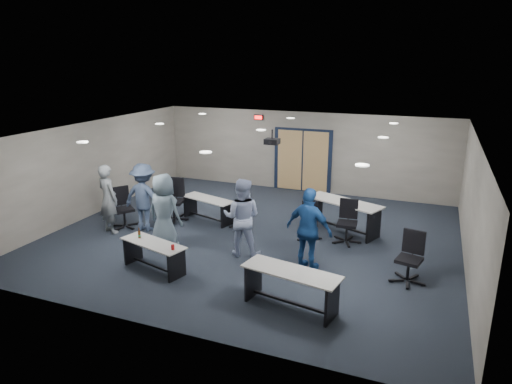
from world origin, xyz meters
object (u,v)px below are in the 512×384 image
at_px(chair_back_c, 309,221).
at_px(chair_back_d, 347,222).
at_px(person_lightblue, 242,217).
at_px(person_gray, 108,199).
at_px(person_back, 144,197).
at_px(table_back_left, 208,205).
at_px(table_back_right, 343,211).
at_px(table_front_left, 154,251).
at_px(chair_loose_left, 124,208).
at_px(chair_back_b, 237,208).
at_px(person_plaid, 164,211).
at_px(chair_back_a, 174,200).
at_px(person_navy, 309,230).
at_px(chair_loose_right, 409,258).
at_px(table_front_right, 291,283).

relative_size(chair_back_c, chair_back_d, 0.88).
bearing_deg(person_lightblue, chair_back_c, -138.75).
bearing_deg(person_gray, person_back, -128.57).
distance_m(table_back_left, table_back_right, 3.73).
xyz_separation_m(table_front_left, chair_loose_left, (-2.22, 1.92, 0.10)).
height_order(table_back_right, person_back, person_back).
relative_size(chair_back_b, person_plaid, 0.53).
bearing_deg(person_lightblue, person_back, -19.15).
distance_m(person_plaid, person_back, 1.40).
height_order(chair_loose_left, person_plaid, person_plaid).
relative_size(chair_back_c, person_lightblue, 0.52).
height_order(chair_back_a, chair_back_d, chair_back_a).
bearing_deg(table_front_left, person_lightblue, 60.51).
bearing_deg(person_back, person_plaid, 142.50).
bearing_deg(chair_back_d, chair_back_b, 173.01).
bearing_deg(person_lightblue, chair_back_b, -72.32).
bearing_deg(chair_back_c, table_back_left, 160.86).
bearing_deg(chair_back_a, table_back_left, 7.96).
bearing_deg(person_back, chair_back_d, -170.07).
bearing_deg(person_navy, chair_loose_right, -160.78).
height_order(table_front_left, table_back_right, table_front_left).
xyz_separation_m(table_front_right, person_lightblue, (-1.76, 1.85, 0.41)).
height_order(chair_back_b, person_plaid, person_plaid).
xyz_separation_m(table_front_right, chair_back_b, (-2.65, 3.58, -0.02)).
bearing_deg(person_back, chair_loose_left, 3.14).
bearing_deg(chair_back_b, table_front_right, -22.32).
bearing_deg(chair_back_c, chair_back_d, -5.80).
height_order(person_gray, person_lightblue, person_lightblue).
bearing_deg(person_plaid, person_lightblue, -165.28).
xyz_separation_m(chair_back_b, person_gray, (-2.91, -1.68, 0.43)).
bearing_deg(table_back_right, person_navy, -73.16).
relative_size(chair_back_b, person_lightblue, 0.53).
distance_m(table_front_right, chair_back_c, 3.37).
xyz_separation_m(chair_loose_right, person_plaid, (-5.58, -0.27, 0.38)).
bearing_deg(person_lightblue, chair_back_a, -37.41).
height_order(table_front_right, table_back_right, table_back_right).
distance_m(table_front_right, chair_loose_right, 2.65).
bearing_deg(chair_loose_right, table_front_right, -123.70).
relative_size(table_front_right, table_back_right, 0.88).
bearing_deg(person_plaid, chair_back_b, -110.54).
bearing_deg(chair_back_b, person_plaid, -85.11).
height_order(table_front_left, chair_loose_right, chair_loose_right).
bearing_deg(table_back_left, table_back_right, 25.34).
bearing_deg(chair_loose_right, chair_back_d, 146.86).
height_order(chair_back_b, person_gray, person_gray).
bearing_deg(table_back_right, chair_loose_right, -30.18).
bearing_deg(person_gray, chair_back_c, -144.02).
bearing_deg(table_front_left, person_back, 143.90).
bearing_deg(table_front_right, person_plaid, 167.32).
xyz_separation_m(table_back_left, chair_back_a, (-0.91, -0.32, 0.15)).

